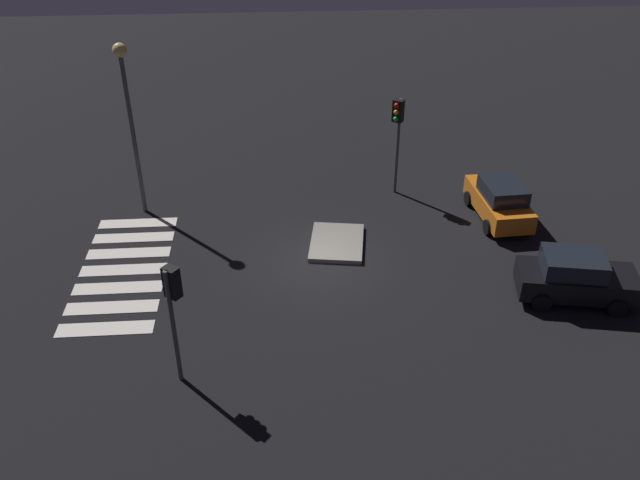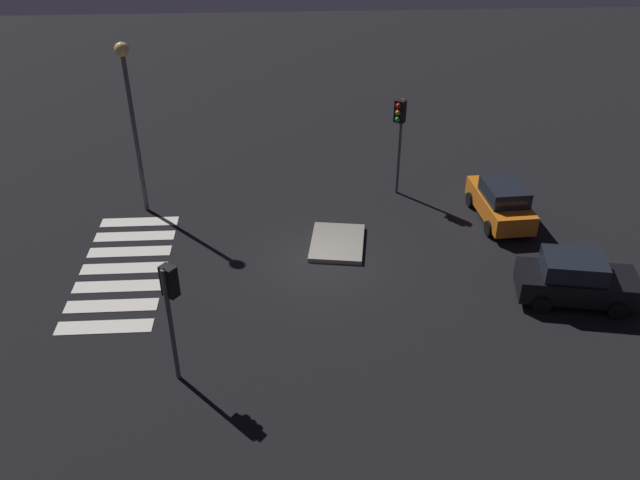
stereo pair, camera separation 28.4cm
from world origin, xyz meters
name	(u,v)px [view 1 (the left image)]	position (x,y,z in m)	size (l,w,h in m)	color
ground_plane	(320,262)	(0.00, 0.00, 0.00)	(80.00, 80.00, 0.00)	black
traffic_island	(337,243)	(-1.20, 0.76, 0.09)	(3.04, 2.47, 0.18)	gray
car_orange	(499,200)	(-2.79, 7.74, 0.86)	(4.11, 2.09, 1.75)	orange
car_black	(576,278)	(2.89, 8.71, 0.87)	(2.49, 4.28, 1.77)	black
traffic_light_west	(398,124)	(-5.35, 3.72, 3.36)	(0.53, 0.54, 4.43)	#47474C
traffic_light_east	(173,297)	(5.86, -4.56, 3.00)	(0.53, 0.54, 3.96)	#47474C
street_lamp	(128,101)	(-4.51, -7.27, 4.99)	(0.56, 0.56, 7.26)	#47474C
crosswalk_near	(124,270)	(0.00, -7.41, 0.01)	(7.60, 3.20, 0.02)	silver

